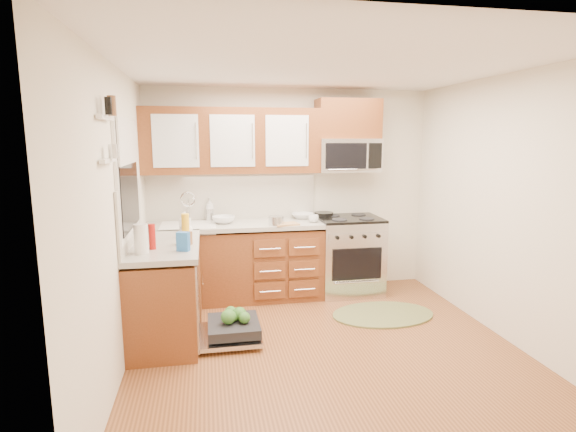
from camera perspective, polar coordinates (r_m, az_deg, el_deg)
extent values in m
plane|color=brown|center=(4.33, 4.72, -16.28)|extent=(3.50, 3.50, 0.00)
plane|color=white|center=(3.94, 5.26, 18.48)|extent=(3.50, 3.50, 0.00)
cube|color=silver|center=(5.64, 0.25, 3.17)|extent=(3.50, 0.04, 2.50)
cube|color=silver|center=(2.35, 16.45, -6.81)|extent=(3.50, 0.04, 2.50)
cube|color=silver|center=(3.87, -20.85, -0.56)|extent=(0.04, 3.50, 2.50)
cube|color=silver|center=(4.72, 25.92, 0.86)|extent=(0.04, 3.50, 2.50)
cube|color=#5A2D14|center=(5.42, -6.76, -6.08)|extent=(2.05, 0.60, 0.85)
cube|color=#5A2D14|center=(4.54, -15.25, -9.54)|extent=(0.60, 1.25, 0.85)
cube|color=#B0ACA1|center=(5.30, -6.85, -1.17)|extent=(2.07, 0.64, 0.05)
cube|color=#B0ACA1|center=(4.41, -15.40, -3.70)|extent=(0.64, 1.27, 0.05)
cube|color=#B2AFA0|center=(5.54, -7.12, 2.56)|extent=(2.05, 0.02, 0.57)
cube|color=#B2AFA0|center=(4.39, -19.42, 0.15)|extent=(0.02, 1.25, 0.57)
cube|color=#5A2D14|center=(5.60, 7.61, 12.11)|extent=(0.76, 0.35, 0.47)
cube|color=white|center=(4.30, -19.66, 8.94)|extent=(0.02, 0.96, 0.40)
cube|color=white|center=(3.47, -22.21, 11.50)|extent=(0.04, 0.40, 0.03)
cube|color=white|center=(3.47, -21.88, 6.56)|extent=(0.04, 0.40, 0.03)
cylinder|color=black|center=(5.61, 4.56, 0.25)|extent=(0.27, 0.27, 0.04)
cylinder|color=silver|center=(5.12, -1.50, -0.60)|extent=(0.20, 0.20, 0.11)
cube|color=tan|center=(5.14, -0.22, -1.03)|extent=(0.30, 0.23, 0.02)
cylinder|color=silver|center=(5.47, -9.89, 0.15)|extent=(0.09, 0.09, 0.15)
cylinder|color=white|center=(4.06, -18.15, -2.78)|extent=(0.12, 0.12, 0.26)
cylinder|color=yellow|center=(4.58, -12.89, -1.22)|extent=(0.09, 0.09, 0.24)
cylinder|color=#A4130D|center=(4.19, -16.87, -2.53)|extent=(0.08, 0.08, 0.23)
cube|color=brown|center=(4.29, -13.02, -2.79)|extent=(0.15, 0.13, 0.12)
cube|color=#2765B6|center=(4.06, -13.17, -3.18)|extent=(0.12, 0.10, 0.17)
imported|color=#999999|center=(5.56, 1.87, 0.03)|extent=(0.33, 0.33, 0.07)
imported|color=#999999|center=(5.30, -8.18, -0.47)|extent=(0.30, 0.30, 0.08)
imported|color=#999999|center=(5.30, 3.26, -0.33)|extent=(0.13, 0.13, 0.09)
imported|color=#999999|center=(5.50, -9.91, 0.89)|extent=(0.12, 0.12, 0.28)
imported|color=#999999|center=(4.88, -12.95, -0.72)|extent=(0.13, 0.13, 0.21)
imported|color=#999999|center=(4.63, -12.85, -1.49)|extent=(0.17, 0.17, 0.18)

